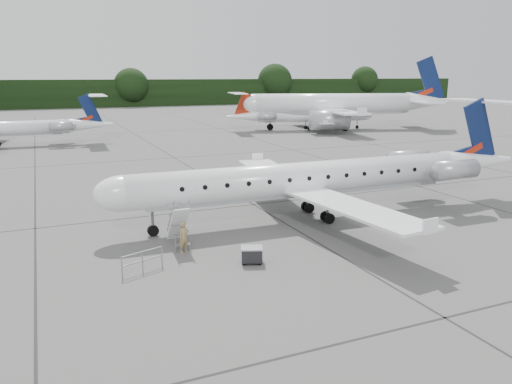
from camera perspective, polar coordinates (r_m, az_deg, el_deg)
name	(u,v)px	position (r m, az deg, el deg)	size (l,w,h in m)	color
ground	(362,227)	(32.04, 12.06, -3.89)	(320.00, 320.00, 0.00)	#595957
treeline	(103,93)	(155.95, -17.07, 10.72)	(260.00, 4.00, 8.00)	black
main_regional_jet	(304,162)	(32.36, 5.54, 3.38)	(29.42, 21.18, 7.54)	white
airstair	(178,225)	(27.95, -8.88, -3.76)	(0.85, 2.17, 2.36)	white
passenger	(184,237)	(26.90, -8.25, -5.15)	(0.62, 0.41, 1.71)	#8F784E
safety_railing	(142,262)	(24.86, -12.85, -7.78)	(2.20, 0.08, 1.00)	gray
baggage_cart	(252,255)	(25.31, -0.48, -7.17)	(1.03, 0.83, 0.89)	black
bg_narrowbody	(333,94)	(88.30, 8.74, 11.06)	(34.35, 24.73, 12.33)	white
bg_regional_right	(313,111)	(87.84, 6.52, 9.21)	(24.75, 17.82, 6.49)	white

